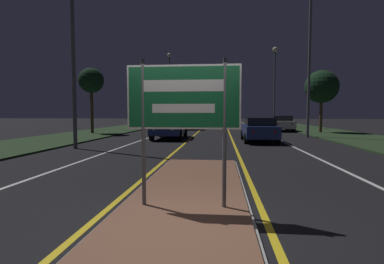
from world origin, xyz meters
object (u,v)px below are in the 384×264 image
(highway_sign, at_px, (183,104))
(streetlight_left_far, at_px, (169,77))
(car_receding_0, at_px, (259,129))
(streetlight_right_far, at_px, (275,73))
(car_approaching_1, at_px, (192,122))
(car_approaching_0, at_px, (170,127))
(streetlight_right_near, at_px, (310,48))
(car_receding_1, at_px, (280,123))

(highway_sign, relative_size, streetlight_left_far, 0.26)
(streetlight_left_far, xyz_separation_m, car_receding_0, (8.97, -21.58, -5.58))
(streetlight_right_far, bearing_deg, car_approaching_1, -155.87)
(streetlight_right_far, bearing_deg, streetlight_left_far, 160.07)
(highway_sign, height_order, streetlight_right_far, streetlight_right_far)
(car_approaching_1, bearing_deg, car_approaching_0, -91.70)
(streetlight_right_near, bearing_deg, car_receding_0, -138.59)
(streetlight_left_far, xyz_separation_m, car_approaching_0, (3.46, -19.99, -5.57))
(streetlight_left_far, bearing_deg, car_approaching_0, -80.17)
(highway_sign, xyz_separation_m, car_receding_0, (2.83, 12.61, -1.09))
(streetlight_right_near, relative_size, car_receding_0, 2.34)
(car_approaching_1, bearing_deg, streetlight_right_far, 24.13)
(highway_sign, bearing_deg, streetlight_left_far, 100.18)
(streetlight_left_far, bearing_deg, car_approaching_1, -66.23)
(car_receding_0, xyz_separation_m, car_approaching_0, (-5.51, 1.59, 0.01))
(streetlight_right_near, relative_size, streetlight_right_far, 1.12)
(streetlight_right_near, xyz_separation_m, car_approaching_0, (-9.14, -1.61, -5.19))
(highway_sign, bearing_deg, streetlight_right_far, 77.40)
(highway_sign, distance_m, streetlight_right_far, 30.60)
(car_receding_0, distance_m, car_approaching_0, 5.73)
(car_approaching_1, bearing_deg, highway_sign, -84.78)
(streetlight_right_far, distance_m, car_approaching_1, 11.19)
(car_approaching_0, bearing_deg, streetlight_right_near, 10.01)
(car_receding_1, bearing_deg, car_receding_0, -107.09)
(car_receding_1, relative_size, car_approaching_0, 0.99)
(car_approaching_1, bearing_deg, streetlight_right_near, -47.93)
(streetlight_right_near, bearing_deg, streetlight_right_far, 89.39)
(streetlight_right_near, bearing_deg, highway_sign, -112.23)
(car_receding_1, xyz_separation_m, car_approaching_0, (-8.70, -8.81, 0.01))
(car_receding_0, xyz_separation_m, car_approaching_1, (-5.17, 12.95, 0.00))
(car_receding_0, relative_size, car_receding_1, 0.96)
(car_approaching_1, bearing_deg, streetlight_left_far, 113.77)
(car_receding_1, distance_m, car_approaching_0, 12.38)
(streetlight_right_near, height_order, car_receding_1, streetlight_right_near)
(car_receding_0, bearing_deg, car_receding_1, 72.91)
(streetlight_left_far, xyz_separation_m, car_receding_1, (12.17, -11.18, -5.58))
(streetlight_right_far, distance_m, car_receding_1, 8.51)
(streetlight_left_far, height_order, car_receding_0, streetlight_left_far)
(streetlight_left_far, height_order, streetlight_right_far, streetlight_left_far)
(highway_sign, xyz_separation_m, streetlight_left_far, (-6.14, 34.19, 4.49))
(highway_sign, xyz_separation_m, car_receding_1, (6.03, 23.01, -1.09))
(streetlight_left_far, bearing_deg, car_receding_0, -67.42)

